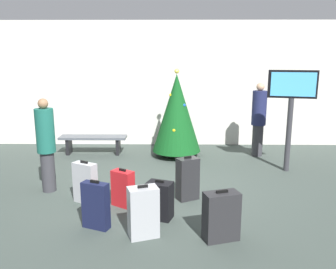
# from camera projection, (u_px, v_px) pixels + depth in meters

# --- Properties ---
(ground_plane) EXTENTS (16.00, 16.00, 0.00)m
(ground_plane) POSITION_uv_depth(u_px,v_px,m) (155.00, 193.00, 6.66)
(ground_plane) COLOR #38423D
(back_wall) EXTENTS (16.00, 0.20, 3.50)m
(back_wall) POSITION_uv_depth(u_px,v_px,m) (161.00, 84.00, 10.02)
(back_wall) COLOR beige
(back_wall) RESTS_ON ground_plane
(holiday_tree) EXTENTS (1.23, 1.23, 2.23)m
(holiday_tree) POSITION_uv_depth(u_px,v_px,m) (177.00, 113.00, 8.85)
(holiday_tree) COLOR #4C3319
(holiday_tree) RESTS_ON ground_plane
(flight_info_kiosk) EXTENTS (1.01, 0.33, 2.24)m
(flight_info_kiosk) POSITION_uv_depth(u_px,v_px,m) (291.00, 100.00, 7.59)
(flight_info_kiosk) COLOR #333338
(flight_info_kiosk) RESTS_ON ground_plane
(waiting_bench) EXTENTS (1.74, 0.44, 0.48)m
(waiting_bench) POSITION_uv_depth(u_px,v_px,m) (93.00, 140.00, 9.22)
(waiting_bench) COLOR #4C5159
(waiting_bench) RESTS_ON ground_plane
(traveller_0) EXTENTS (0.45, 0.45, 1.88)m
(traveller_0) POSITION_uv_depth(u_px,v_px,m) (259.00, 118.00, 8.93)
(traveller_0) COLOR #333338
(traveller_0) RESTS_ON ground_plane
(traveller_1) EXTENTS (0.48, 0.48, 1.78)m
(traveller_1) POSITION_uv_depth(u_px,v_px,m) (46.00, 143.00, 6.56)
(traveller_1) COLOR #333338
(traveller_1) RESTS_ON ground_plane
(suitcase_0) EXTENTS (0.46, 0.38, 0.64)m
(suitcase_0) POSITION_uv_depth(u_px,v_px,m) (160.00, 200.00, 5.56)
(suitcase_0) COLOR black
(suitcase_0) RESTS_ON ground_plane
(suitcase_1) EXTENTS (0.44, 0.30, 0.76)m
(suitcase_1) POSITION_uv_depth(u_px,v_px,m) (96.00, 205.00, 5.23)
(suitcase_1) COLOR #141938
(suitcase_1) RESTS_ON ground_plane
(suitcase_2) EXTENTS (0.48, 0.38, 0.78)m
(suitcase_2) POSITION_uv_depth(u_px,v_px,m) (143.00, 212.00, 4.97)
(suitcase_2) COLOR #9EA0A5
(suitcase_2) RESTS_ON ground_plane
(suitcase_3) EXTENTS (0.44, 0.38, 0.81)m
(suitcase_3) POSITION_uv_depth(u_px,v_px,m) (188.00, 179.00, 6.28)
(suitcase_3) COLOR #232326
(suitcase_3) RESTS_ON ground_plane
(suitcase_4) EXTENTS (0.46, 0.36, 0.76)m
(suitcase_4) POSITION_uv_depth(u_px,v_px,m) (85.00, 183.00, 6.15)
(suitcase_4) COLOR #9EA0A5
(suitcase_4) RESTS_ON ground_plane
(suitcase_5) EXTENTS (0.54, 0.39, 0.74)m
(suitcase_5) POSITION_uv_depth(u_px,v_px,m) (221.00, 216.00, 4.90)
(suitcase_5) COLOR #232326
(suitcase_5) RESTS_ON ground_plane
(suitcase_6) EXTENTS (0.43, 0.37, 0.67)m
(suitcase_6) POSITION_uv_depth(u_px,v_px,m) (123.00, 188.00, 6.02)
(suitcase_6) COLOR #B2191E
(suitcase_6) RESTS_ON ground_plane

